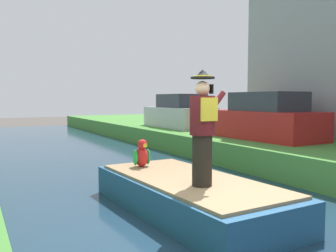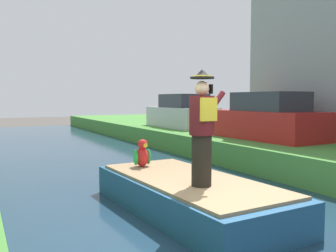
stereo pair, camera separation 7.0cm
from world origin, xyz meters
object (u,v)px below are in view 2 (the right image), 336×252
boat (189,195)px  parked_car_red (266,119)px  person_pirate (202,128)px  parked_car_silver (182,113)px  parrot_plush (142,155)px

boat → parked_car_red: parked_car_red is taller
person_pirate → parked_car_silver: size_ratio=0.46×
parked_car_red → parked_car_silver: (0.00, 5.49, 0.00)m
boat → parked_car_silver: 10.37m
person_pirate → parked_car_red: size_ratio=0.46×
boat → person_pirate: (-0.12, -0.62, 1.23)m
parked_car_red → parked_car_silver: bearing=90.0°
parrot_plush → parked_car_red: bearing=22.2°
boat → parrot_plush: bearing=102.2°
parked_car_red → parked_car_silver: same height
parked_car_red → parrot_plush: bearing=-157.8°
parrot_plush → person_pirate: bearing=-85.0°
person_pirate → parrot_plush: (-0.17, 1.99, -0.68)m
person_pirate → parked_car_silver: (5.12, 9.64, -0.19)m
parked_car_red → boat: bearing=-144.8°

